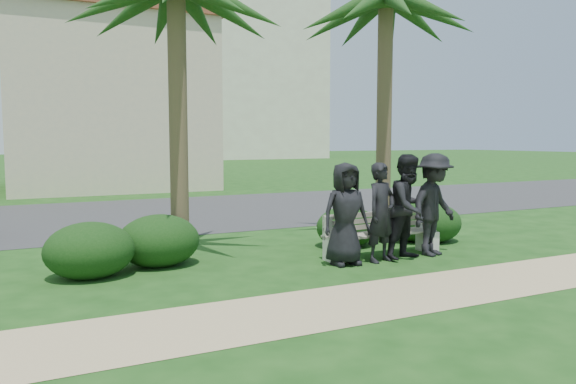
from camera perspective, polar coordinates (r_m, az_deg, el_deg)
name	(u,v)px	position (r m, az deg, el deg)	size (l,w,h in m)	color
ground	(342,267)	(9.37, 5.48, -7.58)	(160.00, 160.00, 0.00)	#163E11
footpath	(412,294)	(7.95, 12.46, -10.05)	(30.00, 1.60, 0.01)	tan
asphalt_street	(197,211)	(16.60, -9.26, -1.95)	(160.00, 8.00, 0.01)	#2D2D30
stucco_bldg_right	(105,103)	(26.08, -18.10, 8.56)	(8.40, 8.40, 7.30)	beige
hotel_tower	(190,39)	(66.48, -9.90, 15.09)	(26.00, 18.00, 37.30)	beige
park_bench	(381,237)	(10.21, 9.46, -4.57)	(2.19, 0.51, 0.77)	#A29B88
man_a	(345,214)	(9.39, 5.86, -2.22)	(0.84, 0.55, 1.72)	black
man_b	(381,212)	(9.70, 9.46, -2.07)	(0.62, 0.41, 1.70)	black
man_c	(409,207)	(10.02, 12.20, -1.48)	(0.89, 0.70, 1.84)	black
man_d	(434,205)	(10.41, 14.61, -1.26)	(1.19, 0.69, 1.85)	black
hedge_a	(89,249)	(9.07, -19.53, -5.46)	(1.35, 1.11, 0.88)	#11330E
hedge_b	(159,239)	(9.58, -12.99, -4.69)	(1.36, 1.12, 0.89)	#11330E
hedge_d	(347,226)	(11.09, 5.99, -3.42)	(1.25, 1.03, 0.81)	#11330E
hedge_e	(433,222)	(11.88, 14.47, -2.96)	(1.25, 1.03, 0.82)	#11330E
hedge_f	(418,219)	(11.92, 13.10, -2.73)	(1.36, 1.13, 0.89)	#11330E
palm_right	(386,1)	(12.47, 9.92, 18.57)	(3.00, 3.00, 5.94)	brown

